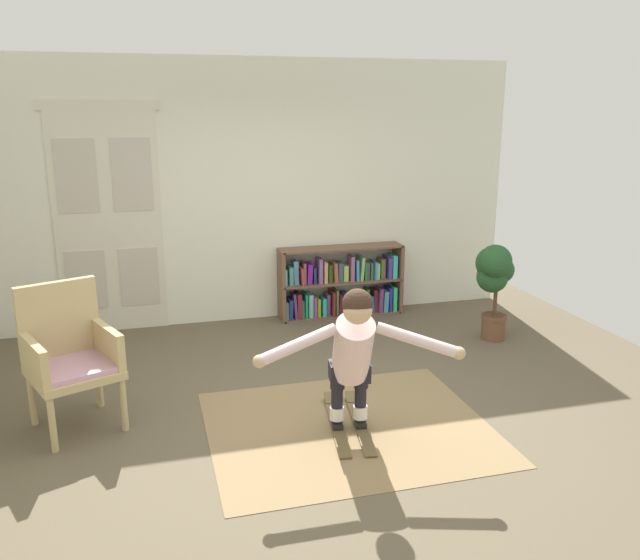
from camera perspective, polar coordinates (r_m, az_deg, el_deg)
The scene contains 9 objects.
ground_plane at distance 5.33m, azimuth -0.35°, elevation -11.61°, with size 7.20×7.20×0.00m, color brown.
back_wall at distance 7.36m, azimuth -5.64°, elevation 7.63°, with size 6.00×0.10×2.90m, color silver.
double_door at distance 7.25m, azimuth -18.07°, elevation 5.08°, with size 1.22×0.05×2.45m.
rug at distance 5.12m, azimuth 2.51°, elevation -12.74°, with size 2.13×1.80×0.01m, color olive.
bookshelf at distance 7.59m, azimuth 1.83°, elevation -0.54°, with size 1.46×0.30×0.82m.
wicker_chair at distance 5.28m, azimuth -21.11°, elevation -6.01°, with size 0.79×0.79×1.10m.
potted_plant at distance 6.98m, azimuth 15.04°, elevation 0.53°, with size 0.43×0.46×1.03m.
skis_pair at distance 5.14m, azimuth 2.45°, elevation -12.39°, with size 0.42×1.00×0.07m.
person_skier at distance 4.67m, azimuth 2.94°, elevation -6.02°, with size 1.43×0.76×1.12m.
Camera 1 is at (-1.22, -4.60, 2.38)m, focal length 36.50 mm.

